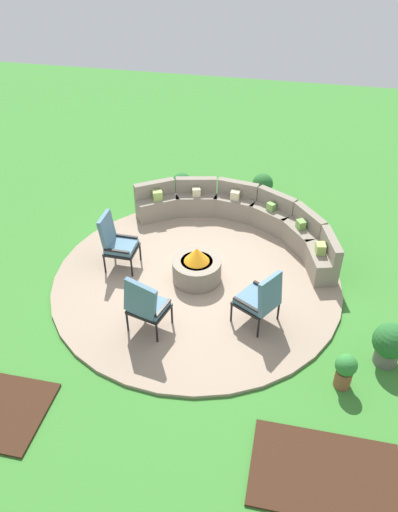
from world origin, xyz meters
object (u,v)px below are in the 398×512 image
(lounge_chair_front_left, at_px, (116,242))
(lounge_chair_back_left, at_px, (261,298))
(fire_pit, at_px, (197,267))
(potted_plant_0, at_px, (182,185))
(curved_stone_bench, at_px, (245,218))
(lounge_chair_front_right, at_px, (145,304))
(potted_plant_1, at_px, (390,343))
(potted_plant_3, at_px, (262,187))
(potted_plant_2, at_px, (345,370))

(lounge_chair_front_left, xyz_separation_m, lounge_chair_back_left, (2.85, -1.00, -0.02))
(fire_pit, xyz_separation_m, potted_plant_0, (-0.98, 2.90, 0.03))
(fire_pit, relative_size, potted_plant_0, 1.38)
(curved_stone_bench, xyz_separation_m, lounge_chair_front_right, (-1.16, -3.29, 0.26))
(curved_stone_bench, distance_m, lounge_chair_front_right, 3.50)
(lounge_chair_back_left, xyz_separation_m, potted_plant_1, (2.05, -0.39, -0.19))
(curved_stone_bench, xyz_separation_m, potted_plant_1, (2.68, -3.12, 0.03))
(fire_pit, relative_size, potted_plant_1, 1.22)
(potted_plant_0, relative_size, potted_plant_3, 0.92)
(lounge_chair_back_left, relative_size, potted_plant_1, 1.44)
(lounge_chair_back_left, height_order, potted_plant_0, lounge_chair_back_left)
(potted_plant_3, bearing_deg, potted_plant_0, -172.30)
(lounge_chair_front_right, relative_size, potted_plant_1, 1.55)
(fire_pit, bearing_deg, lounge_chair_front_right, -109.34)
(lounge_chair_front_right, height_order, lounge_chair_back_left, lounge_chair_front_right)
(lounge_chair_front_left, xyz_separation_m, potted_plant_0, (0.59, 2.82, -0.27))
(lounge_chair_back_left, height_order, potted_plant_3, lounge_chair_back_left)
(potted_plant_1, height_order, potted_plant_2, potted_plant_1)
(lounge_chair_front_right, distance_m, potted_plant_2, 3.22)
(lounge_chair_front_left, relative_size, lounge_chair_front_right, 0.97)
(lounge_chair_back_left, height_order, potted_plant_2, lounge_chair_back_left)
(lounge_chair_front_right, xyz_separation_m, potted_plant_0, (-0.46, 4.39, -0.28))
(lounge_chair_back_left, bearing_deg, curved_stone_bench, 42.99)
(lounge_chair_back_left, xyz_separation_m, potted_plant_0, (-2.26, 3.82, -0.25))
(lounge_chair_front_left, distance_m, potted_plant_0, 2.89)
(fire_pit, distance_m, potted_plant_3, 3.27)
(curved_stone_bench, bearing_deg, lounge_chair_front_right, -109.49)
(curved_stone_bench, distance_m, lounge_chair_back_left, 2.81)
(lounge_chair_front_left, bearing_deg, potted_plant_0, 168.82)
(lounge_chair_back_left, xyz_separation_m, potted_plant_3, (-0.41, 4.07, -0.21))
(potted_plant_0, bearing_deg, potted_plant_3, 7.70)
(potted_plant_3, bearing_deg, lounge_chair_back_left, -84.19)
(fire_pit, xyz_separation_m, potted_plant_2, (2.66, -1.93, 0.01))
(potted_plant_0, distance_m, potted_plant_3, 1.86)
(curved_stone_bench, distance_m, potted_plant_1, 4.11)
(curved_stone_bench, height_order, lounge_chair_back_left, lounge_chair_back_left)
(curved_stone_bench, bearing_deg, fire_pit, -109.61)
(potted_plant_0, relative_size, potted_plant_2, 1.08)
(curved_stone_bench, relative_size, potted_plant_3, 6.12)
(lounge_chair_front_left, bearing_deg, potted_plant_1, 74.83)
(curved_stone_bench, bearing_deg, potted_plant_2, -61.66)
(potted_plant_3, bearing_deg, potted_plant_2, -70.56)
(lounge_chair_front_left, relative_size, potted_plant_3, 1.56)
(potted_plant_2, bearing_deg, curved_stone_bench, 118.34)
(lounge_chair_front_left, height_order, potted_plant_3, lounge_chair_front_left)
(fire_pit, xyz_separation_m, lounge_chair_back_left, (1.28, -0.92, 0.27))
(lounge_chair_front_right, height_order, potted_plant_1, lounge_chair_front_right)
(lounge_chair_back_left, relative_size, potted_plant_0, 1.62)
(lounge_chair_front_right, bearing_deg, potted_plant_1, 17.43)
(potted_plant_1, distance_m, potted_plant_2, 0.91)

